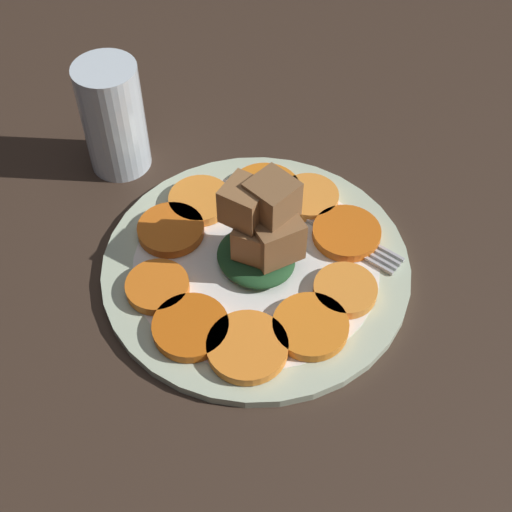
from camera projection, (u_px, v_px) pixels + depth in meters
The scene contains 15 objects.
table_slab at pixel (256, 276), 69.90cm from camera, with size 120.00×120.00×2.00cm, color #38281E.
plate at pixel (256, 266), 68.73cm from camera, with size 29.65×29.65×1.05cm.
carrot_slice_0 at pixel (157, 287), 65.84cm from camera, with size 5.92×5.92×1.01cm, color orange.
carrot_slice_1 at pixel (191, 327), 63.02cm from camera, with size 6.85×6.85×1.01cm, color #D35E12.
carrot_slice_2 at pixel (247, 347), 61.72cm from camera, with size 7.18×7.18×1.01cm, color orange.
carrot_slice_3 at pixel (310, 326), 63.08cm from camera, with size 6.82×6.82×1.01cm, color orange.
carrot_slice_4 at pixel (345, 290), 65.60cm from camera, with size 5.92×5.92×1.01cm, color orange.
carrot_slice_5 at pixel (347, 233), 69.98cm from camera, with size 6.74×6.74×1.01cm, color #D76115.
carrot_slice_6 at pixel (309, 197), 73.06cm from camera, with size 6.06×6.06×1.01cm, color orange.
carrot_slice_7 at pixel (265, 191), 73.64cm from camera, with size 7.34×7.34×1.01cm, color orange.
carrot_slice_8 at pixel (200, 200), 72.77cm from camera, with size 6.44×6.44×1.01cm, color orange.
carrot_slice_9 at pixel (171, 230), 70.26cm from camera, with size 6.59×6.59×1.01cm, color orange.
center_pile at pixel (262, 231), 65.42cm from camera, with size 7.90×7.58×9.41cm.
fork at pixel (324, 226), 70.99cm from camera, with size 18.03×4.98×0.40cm.
water_glass at pixel (113, 118), 73.82cm from camera, with size 6.55×6.55×12.47cm.
Camera 1 is at (-31.90, 28.20, 56.48)cm, focal length 50.00 mm.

